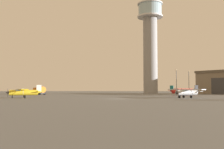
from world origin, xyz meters
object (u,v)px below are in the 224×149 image
(airplane_silver, at_px, (187,92))
(airplane_red, at_px, (182,91))
(control_tower, at_px, (150,40))
(truck_fuel_tanker_orange, at_px, (40,90))
(light_post_west, at_px, (176,80))
(light_post_north, at_px, (189,80))
(airplane_yellow, at_px, (24,92))

(airplane_silver, height_order, airplane_red, airplane_red)
(control_tower, height_order, airplane_red, control_tower)
(airplane_red, bearing_deg, truck_fuel_tanker_orange, -156.03)
(light_post_west, height_order, light_post_north, light_post_west)
(control_tower, relative_size, airplane_yellow, 4.31)
(truck_fuel_tanker_orange, bearing_deg, control_tower, -108.50)
(truck_fuel_tanker_orange, relative_size, light_post_west, 0.61)
(control_tower, distance_m, light_post_west, 22.25)
(airplane_yellow, xyz_separation_m, light_post_north, (50.22, 40.75, 4.05))
(airplane_red, height_order, truck_fuel_tanker_orange, airplane_red)
(light_post_west, bearing_deg, airplane_yellow, -139.07)
(airplane_silver, xyz_separation_m, truck_fuel_tanker_orange, (-43.79, 31.94, 0.25))
(light_post_north, bearing_deg, airplane_red, -111.08)
(control_tower, distance_m, airplane_red, 37.52)
(airplane_yellow, bearing_deg, airplane_red, 179.56)
(airplane_silver, relative_size, airplane_red, 0.99)
(control_tower, distance_m, airplane_yellow, 65.49)
(truck_fuel_tanker_orange, bearing_deg, light_post_north, -122.43)
(airplane_red, relative_size, truck_fuel_tanker_orange, 1.62)
(airplane_yellow, bearing_deg, airplane_silver, 154.97)
(control_tower, xyz_separation_m, light_post_west, (8.39, -10.84, -17.53))
(airplane_silver, height_order, light_post_west, light_post_west)
(truck_fuel_tanker_orange, bearing_deg, airplane_silver, -167.18)
(airplane_silver, height_order, airplane_yellow, airplane_yellow)
(airplane_red, distance_m, airplane_yellow, 46.48)
(truck_fuel_tanker_orange, height_order, light_post_west, light_post_west)
(airplane_red, distance_m, truck_fuel_tanker_orange, 49.39)
(control_tower, relative_size, light_post_west, 4.47)
(control_tower, xyz_separation_m, light_post_north, (13.68, -9.05, -17.70))
(truck_fuel_tanker_orange, xyz_separation_m, light_post_north, (55.89, 8.50, 3.82))
(light_post_west, relative_size, light_post_north, 1.04)
(airplane_yellow, relative_size, light_post_north, 1.08)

